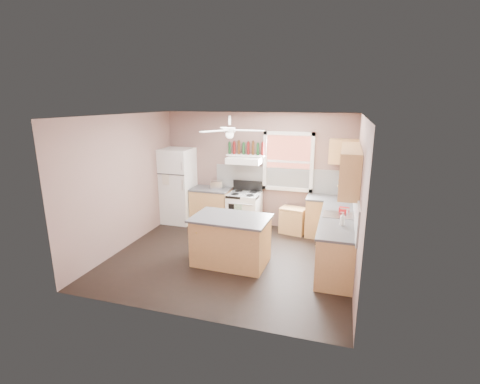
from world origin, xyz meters
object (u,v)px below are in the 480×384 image
(toaster, at_px, (216,185))
(cart, at_px, (293,221))
(island, at_px, (231,241))
(refrigerator, at_px, (177,186))
(stove, at_px, (244,211))

(toaster, bearing_deg, cart, -19.33)
(toaster, height_order, island, toaster)
(cart, bearing_deg, island, -104.52)
(refrigerator, xyz_separation_m, island, (2.01, -1.86, -0.49))
(refrigerator, distance_m, stove, 1.80)
(refrigerator, relative_size, cart, 3.34)
(refrigerator, distance_m, toaster, 1.01)
(toaster, height_order, cart, toaster)
(refrigerator, bearing_deg, stove, -0.63)
(refrigerator, height_order, stove, refrigerator)
(toaster, relative_size, island, 0.21)
(cart, bearing_deg, toaster, -171.34)
(stove, distance_m, island, 1.84)
(toaster, bearing_deg, island, -79.78)
(toaster, xyz_separation_m, cart, (1.88, -0.07, -0.72))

